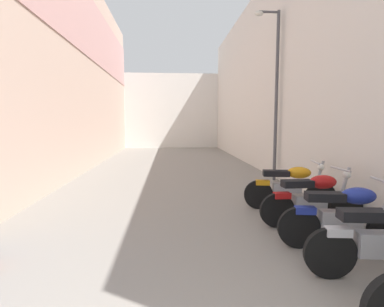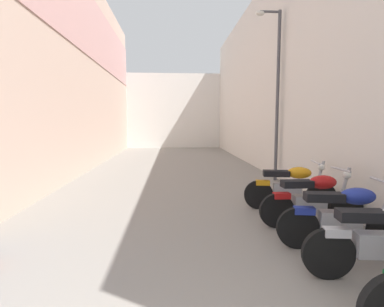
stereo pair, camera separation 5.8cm
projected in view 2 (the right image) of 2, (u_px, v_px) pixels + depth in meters
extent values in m
plane|color=gray|center=(177.00, 183.00, 9.02)|extent=(36.93, 36.93, 0.00)
cube|color=beige|center=(75.00, 64.00, 10.39)|extent=(0.40, 20.93, 7.59)
cube|color=#DBA39E|center=(79.00, 13.00, 10.23)|extent=(0.04, 20.93, 2.43)
cube|color=beige|center=(271.00, 77.00, 10.88)|extent=(0.40, 20.93, 6.83)
cube|color=silver|center=(174.00, 111.00, 22.12)|extent=(9.45, 2.00, 5.14)
cylinder|color=black|center=(328.00, 254.00, 3.51)|extent=(0.61, 0.16, 0.60)
cube|color=#9E9EA3|center=(380.00, 245.00, 3.46)|extent=(0.58, 0.27, 0.28)
cube|color=black|center=(361.00, 215.00, 3.44)|extent=(0.54, 0.28, 0.12)
cube|color=#B7B7BC|center=(336.00, 232.00, 3.48)|extent=(0.30, 0.17, 0.10)
cylinder|color=black|center=(298.00, 228.00, 4.36)|extent=(0.61, 0.16, 0.60)
cube|color=#9E9EA3|center=(340.00, 221.00, 4.30)|extent=(0.58, 0.28, 0.28)
ellipsoid|color=navy|center=(358.00, 196.00, 4.25)|extent=(0.51, 0.32, 0.24)
cube|color=black|center=(324.00, 197.00, 4.28)|extent=(0.55, 0.29, 0.12)
cylinder|color=#9E9EA3|center=(382.00, 181.00, 4.20)|extent=(0.12, 0.58, 0.04)
cube|color=navy|center=(304.00, 210.00, 4.32)|extent=(0.30, 0.18, 0.10)
cylinder|color=black|center=(346.00, 209.00, 5.32)|extent=(0.60, 0.09, 0.60)
cylinder|color=black|center=(277.00, 210.00, 5.22)|extent=(0.60, 0.09, 0.60)
cube|color=#9E9EA3|center=(309.00, 203.00, 5.25)|extent=(0.56, 0.21, 0.28)
ellipsoid|color=#AD1414|center=(323.00, 182.00, 5.23)|extent=(0.48, 0.27, 0.24)
cube|color=black|center=(297.00, 184.00, 5.20)|extent=(0.52, 0.23, 0.12)
cylinder|color=#9E9EA3|center=(343.00, 189.00, 5.28)|extent=(0.25, 0.06, 0.77)
cylinder|color=#9E9EA3|center=(340.00, 169.00, 5.24)|extent=(0.05, 0.58, 0.04)
sphere|color=silver|center=(347.00, 175.00, 5.26)|extent=(0.14, 0.14, 0.14)
cube|color=#AD1414|center=(282.00, 196.00, 5.20)|extent=(0.28, 0.15, 0.10)
cylinder|color=black|center=(321.00, 196.00, 6.20)|extent=(0.60, 0.19, 0.60)
cylinder|color=black|center=(259.00, 195.00, 6.34)|extent=(0.60, 0.19, 0.60)
cube|color=#9E9EA3|center=(287.00, 190.00, 6.26)|extent=(0.59, 0.30, 0.28)
ellipsoid|color=orange|center=(299.00, 173.00, 6.20)|extent=(0.52, 0.34, 0.24)
cube|color=black|center=(276.00, 173.00, 6.25)|extent=(0.55, 0.31, 0.12)
cylinder|color=#9E9EA3|center=(318.00, 179.00, 6.17)|extent=(0.25, 0.10, 0.77)
cylinder|color=#9E9EA3|center=(315.00, 162.00, 6.14)|extent=(0.14, 0.58, 0.04)
sphere|color=silver|center=(321.00, 167.00, 6.14)|extent=(0.14, 0.14, 0.14)
cube|color=orange|center=(263.00, 183.00, 6.30)|extent=(0.30, 0.19, 0.10)
cylinder|color=#47474C|center=(277.00, 98.00, 9.23)|extent=(0.10, 0.10, 5.09)
cylinder|color=#47474C|center=(270.00, 12.00, 8.96)|extent=(0.60, 0.07, 0.07)
ellipsoid|color=silver|center=(260.00, 13.00, 8.94)|extent=(0.28, 0.18, 0.14)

